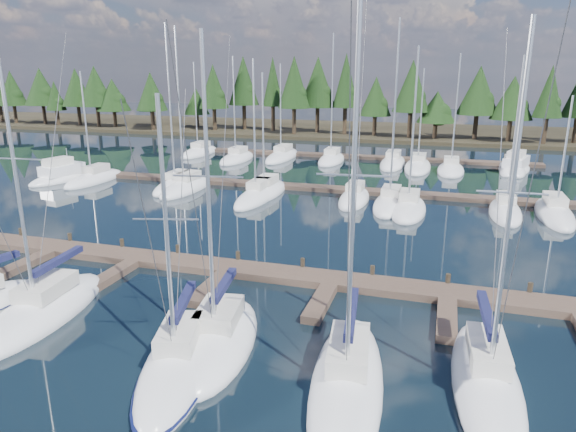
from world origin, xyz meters
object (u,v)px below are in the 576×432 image
(front_sailboat_2, at_px, (43,311))
(front_sailboat_3, at_px, (218,340))
(front_sailboat_4, at_px, (179,363))
(motor_yacht_left, at_px, (63,176))
(main_dock, at_px, (227,272))
(front_sailboat_5, at_px, (347,382))
(motor_yacht_right, at_px, (515,168))
(front_sailboat_6, at_px, (486,381))

(front_sailboat_2, distance_m, front_sailboat_3, 9.08)
(front_sailboat_4, height_order, motor_yacht_left, front_sailboat_4)
(front_sailboat_2, height_order, front_sailboat_4, front_sailboat_2)
(main_dock, xyz_separation_m, front_sailboat_5, (8.54, -8.66, 0.09))
(front_sailboat_2, bearing_deg, motor_yacht_right, 60.73)
(front_sailboat_4, distance_m, front_sailboat_6, 11.60)
(front_sailboat_3, distance_m, front_sailboat_5, 5.94)
(motor_yacht_right, bearing_deg, front_sailboat_2, -119.27)
(front_sailboat_2, xyz_separation_m, front_sailboat_3, (9.08, -0.12, 0.00))
(main_dock, xyz_separation_m, motor_yacht_left, (-27.30, 19.20, 0.25))
(front_sailboat_3, bearing_deg, front_sailboat_6, 0.83)
(main_dock, height_order, front_sailboat_3, front_sailboat_3)
(front_sailboat_5, height_order, motor_yacht_left, front_sailboat_5)
(main_dock, bearing_deg, front_sailboat_5, -45.40)
(front_sailboat_5, xyz_separation_m, motor_yacht_left, (-35.84, 27.86, 0.16))
(front_sailboat_3, height_order, front_sailboat_4, front_sailboat_3)
(front_sailboat_2, height_order, front_sailboat_5, front_sailboat_5)
(motor_yacht_left, height_order, motor_yacht_right, motor_yacht_right)
(front_sailboat_5, distance_m, motor_yacht_left, 45.40)
(front_sailboat_4, xyz_separation_m, front_sailboat_5, (6.52, 0.69, 0.02))
(front_sailboat_4, xyz_separation_m, motor_yacht_right, (17.24, 47.83, 0.19))
(front_sailboat_3, bearing_deg, main_dock, 110.68)
(main_dock, bearing_deg, front_sailboat_3, -69.32)
(main_dock, bearing_deg, motor_yacht_left, 144.89)
(front_sailboat_6, bearing_deg, front_sailboat_2, -179.90)
(front_sailboat_3, xyz_separation_m, front_sailboat_5, (5.78, -1.36, 0.01))
(front_sailboat_2, distance_m, motor_yacht_left, 33.71)
(front_sailboat_6, bearing_deg, main_dock, 151.95)
(main_dock, relative_size, front_sailboat_5, 3.00)
(main_dock, bearing_deg, front_sailboat_2, -131.37)
(front_sailboat_4, xyz_separation_m, motor_yacht_left, (-29.33, 28.54, 0.18))
(front_sailboat_2, height_order, front_sailboat_3, front_sailboat_2)
(front_sailboat_5, xyz_separation_m, motor_yacht_right, (10.73, 47.15, 0.17))
(front_sailboat_3, height_order, motor_yacht_left, front_sailboat_3)
(front_sailboat_5, bearing_deg, front_sailboat_3, 166.78)
(main_dock, relative_size, motor_yacht_right, 5.07)
(motor_yacht_left, xyz_separation_m, motor_yacht_right, (46.57, 19.29, 0.01))
(front_sailboat_4, bearing_deg, front_sailboat_5, 6.00)
(front_sailboat_5, relative_size, front_sailboat_6, 1.08)
(front_sailboat_5, relative_size, motor_yacht_left, 1.73)
(main_dock, relative_size, front_sailboat_6, 3.23)
(front_sailboat_4, relative_size, motor_yacht_left, 1.34)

